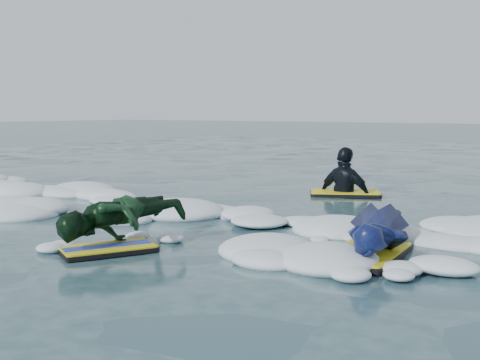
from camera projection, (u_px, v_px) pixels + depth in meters
name	position (u px, v px, depth m)	size (l,w,h in m)	color
ground	(130.00, 233.00, 6.67)	(120.00, 120.00, 0.00)	#1A3340
foam_band	(189.00, 219.00, 7.51)	(12.00, 3.10, 0.30)	silver
prone_woman_unit	(376.00, 232.00, 5.66)	(1.03, 1.72, 0.42)	black
prone_child_unit	(122.00, 223.00, 5.86)	(0.87, 1.42, 0.52)	black
waiting_rider_unit	(345.00, 198.00, 9.53)	(1.24, 1.04, 1.63)	black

